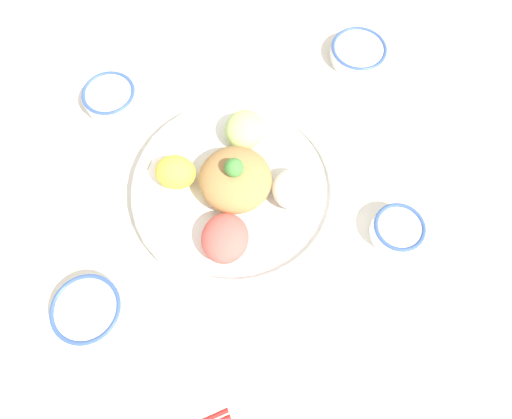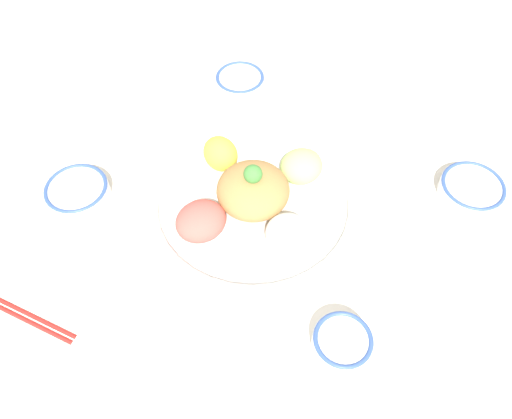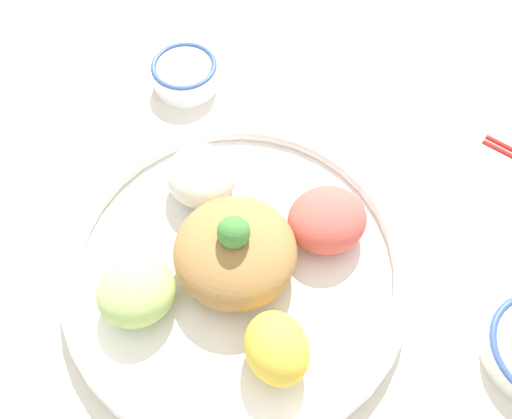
{
  "view_description": "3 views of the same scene",
  "coord_description": "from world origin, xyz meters",
  "px_view_note": "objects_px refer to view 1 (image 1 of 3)",
  "views": [
    {
      "loc": [
        -0.12,
        0.35,
        0.73
      ],
      "look_at": [
        -0.07,
        0.08,
        0.04
      ],
      "focal_mm": 30.0,
      "sensor_mm": 36.0,
      "label": 1
    },
    {
      "loc": [
        -0.48,
        0.32,
        0.75
      ],
      "look_at": [
        -0.07,
        0.05,
        0.05
      ],
      "focal_mm": 35.0,
      "sensor_mm": 36.0,
      "label": 2
    },
    {
      "loc": [
        0.18,
        -0.03,
        0.53
      ],
      "look_at": [
        -0.08,
        0.07,
        0.04
      ],
      "focal_mm": 35.0,
      "sensor_mm": 36.0,
      "label": 3
    }
  ],
  "objects_px": {
    "rice_bowl_plain": "(397,230)",
    "serving_spoon_main": "(66,205)",
    "rice_bowl_blue": "(88,310)",
    "sauce_bowl_dark": "(358,52)",
    "salad_platter": "(236,186)",
    "sauce_bowl_red": "(111,98)"
  },
  "relations": [
    {
      "from": "rice_bowl_blue",
      "to": "rice_bowl_plain",
      "type": "distance_m",
      "value": 0.54
    },
    {
      "from": "salad_platter",
      "to": "sauce_bowl_red",
      "type": "distance_m",
      "value": 0.32
    },
    {
      "from": "salad_platter",
      "to": "rice_bowl_blue",
      "type": "relative_size",
      "value": 3.29
    },
    {
      "from": "serving_spoon_main",
      "to": "salad_platter",
      "type": "bearing_deg",
      "value": -66.63
    },
    {
      "from": "rice_bowl_plain",
      "to": "serving_spoon_main",
      "type": "bearing_deg",
      "value": 4.78
    },
    {
      "from": "sauce_bowl_red",
      "to": "rice_bowl_blue",
      "type": "height_order",
      "value": "sauce_bowl_red"
    },
    {
      "from": "salad_platter",
      "to": "rice_bowl_blue",
      "type": "bearing_deg",
      "value": 52.16
    },
    {
      "from": "sauce_bowl_dark",
      "to": "serving_spoon_main",
      "type": "height_order",
      "value": "sauce_bowl_dark"
    },
    {
      "from": "sauce_bowl_dark",
      "to": "serving_spoon_main",
      "type": "bearing_deg",
      "value": 41.34
    },
    {
      "from": "rice_bowl_blue",
      "to": "sauce_bowl_dark",
      "type": "height_order",
      "value": "same"
    },
    {
      "from": "sauce_bowl_red",
      "to": "rice_bowl_plain",
      "type": "distance_m",
      "value": 0.6
    },
    {
      "from": "serving_spoon_main",
      "to": "sauce_bowl_dark",
      "type": "bearing_deg",
      "value": -40.07
    },
    {
      "from": "salad_platter",
      "to": "rice_bowl_plain",
      "type": "height_order",
      "value": "salad_platter"
    },
    {
      "from": "rice_bowl_blue",
      "to": "sauce_bowl_dark",
      "type": "distance_m",
      "value": 0.73
    },
    {
      "from": "salad_platter",
      "to": "sauce_bowl_red",
      "type": "relative_size",
      "value": 3.63
    },
    {
      "from": "sauce_bowl_red",
      "to": "rice_bowl_blue",
      "type": "relative_size",
      "value": 0.91
    },
    {
      "from": "serving_spoon_main",
      "to": "sauce_bowl_red",
      "type": "bearing_deg",
      "value": 3.34
    },
    {
      "from": "rice_bowl_plain",
      "to": "serving_spoon_main",
      "type": "xyz_separation_m",
      "value": [
        0.6,
        0.05,
        -0.02
      ]
    },
    {
      "from": "salad_platter",
      "to": "rice_bowl_plain",
      "type": "xyz_separation_m",
      "value": [
        -0.29,
        0.03,
        -0.01
      ]
    },
    {
      "from": "rice_bowl_blue",
      "to": "sauce_bowl_dark",
      "type": "relative_size",
      "value": 0.99
    },
    {
      "from": "sauce_bowl_red",
      "to": "serving_spoon_main",
      "type": "bearing_deg",
      "value": 84.74
    },
    {
      "from": "salad_platter",
      "to": "rice_bowl_blue",
      "type": "distance_m",
      "value": 0.33
    }
  ]
}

